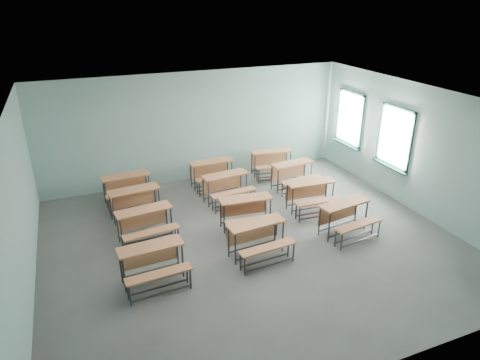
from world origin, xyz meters
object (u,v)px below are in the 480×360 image
object	(u,v)px
desk_unit_r2c1	(227,184)
desk_unit_r3c2	(272,160)
desk_unit_r0c2	(347,214)
desk_unit_r1c1	(247,209)
desk_unit_r0c0	(153,260)
desk_unit_r2c2	(294,172)
desk_unit_r3c1	(213,170)
desk_unit_r2c0	(136,200)
desk_unit_r0c1	(259,235)
desk_unit_r1c0	(146,221)
desk_unit_r1c2	(312,192)
desk_unit_r3c0	(127,185)

from	to	relation	value
desk_unit_r2c1	desk_unit_r3c2	xyz separation A→B (m)	(1.93, 1.21, 0.00)
desk_unit_r0c2	desk_unit_r1c1	distance (m)	2.31
desk_unit_r0c0	desk_unit_r0c2	size ratio (longest dim) A/B	0.96
desk_unit_r2c2	desk_unit_r3c1	size ratio (longest dim) A/B	1.05
desk_unit_r0c0	desk_unit_r2c1	bearing A→B (deg)	43.89
desk_unit_r0c0	desk_unit_r2c0	bearing A→B (deg)	83.77
desk_unit_r0c1	desk_unit_r0c2	bearing A→B (deg)	-2.26
desk_unit_r1c0	desk_unit_r1c2	bearing A→B (deg)	-7.32
desk_unit_r0c0	desk_unit_r2c1	distance (m)	3.74
desk_unit_r0c1	desk_unit_r0c2	distance (m)	2.26
desk_unit_r2c0	desk_unit_r3c1	size ratio (longest dim) A/B	1.06
desk_unit_r0c1	desk_unit_r1c2	size ratio (longest dim) A/B	1.01
desk_unit_r1c1	desk_unit_r1c2	distance (m)	1.93
desk_unit_r1c1	desk_unit_r3c0	distance (m)	3.42
desk_unit_r2c0	desk_unit_r3c0	xyz separation A→B (m)	(-0.06, 0.96, 0.00)
desk_unit_r0c2	desk_unit_r1c2	xyz separation A→B (m)	(-0.12, 1.33, 0.00)
desk_unit_r0c1	desk_unit_r0c2	size ratio (longest dim) A/B	0.97
desk_unit_r1c1	desk_unit_r2c0	xyz separation A→B (m)	(-2.33, 1.49, 0.00)
desk_unit_r1c0	desk_unit_r3c2	bearing A→B (deg)	23.02
desk_unit_r3c1	desk_unit_r3c2	size ratio (longest dim) A/B	0.94
desk_unit_r0c2	desk_unit_r2c0	distance (m)	5.07
desk_unit_r1c0	desk_unit_r2c2	distance (m)	4.61
desk_unit_r2c0	desk_unit_r3c1	bearing A→B (deg)	18.65
desk_unit_r1c1	desk_unit_r3c0	size ratio (longest dim) A/B	1.02
desk_unit_r0c0	desk_unit_r0c1	xyz separation A→B (m)	(2.23, 0.06, 0.00)
desk_unit_r1c2	desk_unit_r2c1	xyz separation A→B (m)	(-1.84, 1.28, 0.00)
desk_unit_r0c2	desk_unit_r3c2	world-z (taller)	same
desk_unit_r3c2	desk_unit_r1c0	bearing A→B (deg)	-143.12
desk_unit_r0c0	desk_unit_r2c2	bearing A→B (deg)	28.08
desk_unit_r2c2	desk_unit_r3c0	distance (m)	4.60
desk_unit_r3c1	desk_unit_r2c1	bearing A→B (deg)	-88.98
desk_unit_r1c0	desk_unit_r2c2	size ratio (longest dim) A/B	1.01
desk_unit_r0c2	desk_unit_r2c0	xyz separation A→B (m)	(-4.36, 2.58, 0.00)
desk_unit_r3c0	desk_unit_r3c1	xyz separation A→B (m)	(2.43, 0.14, 0.00)
desk_unit_r0c1	desk_unit_r2c2	distance (m)	3.62
desk_unit_r3c2	desk_unit_r2c1	bearing A→B (deg)	-140.25
desk_unit_r1c2	desk_unit_r2c0	xyz separation A→B (m)	(-4.24, 1.24, 0.00)
desk_unit_r0c1	desk_unit_r1c0	size ratio (longest dim) A/B	0.98
desk_unit_r0c0	desk_unit_r3c0	xyz separation A→B (m)	(0.07, 3.68, 0.00)
desk_unit_r0c0	desk_unit_r3c2	distance (m)	5.97
desk_unit_r0c1	desk_unit_r1c2	world-z (taller)	same
desk_unit_r0c0	desk_unit_r3c1	bearing A→B (deg)	53.34
desk_unit_r0c1	desk_unit_r2c1	bearing A→B (deg)	79.28
desk_unit_r1c1	desk_unit_r2c1	world-z (taller)	same
desk_unit_r3c2	desk_unit_r2c2	bearing A→B (deg)	-76.25
desk_unit_r0c2	desk_unit_r2c2	size ratio (longest dim) A/B	1.02
desk_unit_r2c0	desk_unit_r0c2	bearing A→B (deg)	-36.88
desk_unit_r3c1	desk_unit_r1c2	bearing A→B (deg)	-52.38
desk_unit_r2c0	desk_unit_r3c2	xyz separation A→B (m)	(4.33, 1.25, 0.00)
desk_unit_r0c0	desk_unit_r3c2	xyz separation A→B (m)	(4.47, 3.96, 0.00)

